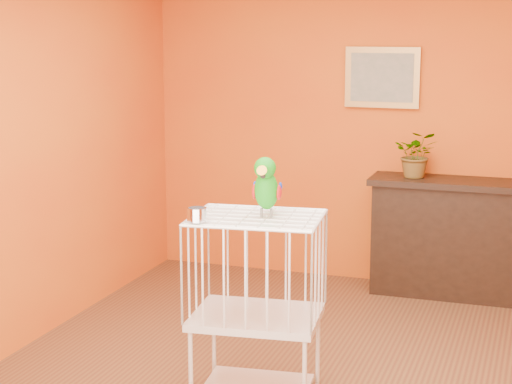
% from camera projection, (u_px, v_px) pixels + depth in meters
% --- Properties ---
extents(ground, '(4.50, 4.50, 0.00)m').
position_uv_depth(ground, '(308.00, 379.00, 5.34)').
color(ground, brown).
rests_on(ground, ground).
extents(room_shell, '(4.50, 4.50, 4.50)m').
position_uv_depth(room_shell, '(311.00, 128.00, 5.04)').
color(room_shell, '#CE5E13').
rests_on(room_shell, ground).
extents(console_cabinet, '(1.29, 0.47, 0.96)m').
position_uv_depth(console_cabinet, '(449.00, 238.00, 6.93)').
color(console_cabinet, black).
rests_on(console_cabinet, ground).
extents(potted_plant, '(0.38, 0.41, 0.30)m').
position_uv_depth(potted_plant, '(417.00, 159.00, 6.94)').
color(potted_plant, '#26722D').
rests_on(potted_plant, console_cabinet).
extents(framed_picture, '(0.62, 0.04, 0.50)m').
position_uv_depth(framed_picture, '(382.00, 77.00, 7.06)').
color(framed_picture, '#B48540').
rests_on(framed_picture, room_shell).
extents(birdcage, '(0.78, 0.63, 1.11)m').
position_uv_depth(birdcage, '(256.00, 307.00, 4.92)').
color(birdcage, silver).
rests_on(birdcage, ground).
extents(feed_cup, '(0.11, 0.11, 0.08)m').
position_uv_depth(feed_cup, '(197.00, 214.00, 4.68)').
color(feed_cup, silver).
rests_on(feed_cup, birdcage).
extents(parrot, '(0.17, 0.31, 0.35)m').
position_uv_depth(parrot, '(266.00, 186.00, 4.78)').
color(parrot, '#59544C').
rests_on(parrot, birdcage).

